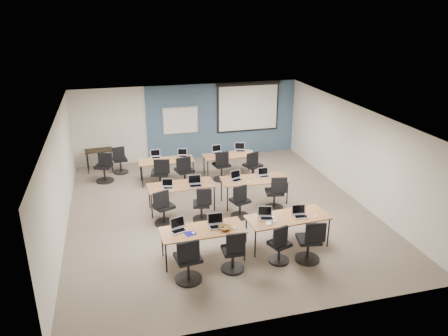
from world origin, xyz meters
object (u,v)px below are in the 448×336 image
object	(u,v)px
task_chair_11	(253,169)
spare_chair_b	(105,169)
laptop_3	(300,214)
task_chair_10	(222,168)
training_table_back_left	(166,161)
whiteboard	(180,121)
laptop_2	(266,215)
task_chair_7	(275,196)
task_chair_0	(188,264)
laptop_8	(156,156)
task_chair_6	(240,204)
laptop_6	(236,178)
laptop_10	(217,151)
task_chair_5	(202,207)
laptop_0	(178,227)
task_chair_1	(233,255)
task_chair_4	(163,210)
laptop_7	(264,174)
task_chair_2	(279,247)
training_table_mid_right	(254,180)
training_table_back_right	(229,156)
laptop_1	(216,223)
laptop_4	(168,186)
task_chair_3	(310,244)
task_chair_8	(161,177)
training_table_front_right	(288,218)
training_table_mid_left	(181,186)
laptop_11	(240,149)
laptop_9	(183,154)
task_chair_9	(184,174)
spare_chair_a	(120,162)
training_table_front_left	(203,231)
utility_table	(99,153)
projector_screen	(248,105)

from	to	relation	value
task_chair_11	spare_chair_b	size ratio (longest dim) A/B	0.99
laptop_3	task_chair_10	world-z (taller)	task_chair_10
training_table_back_left	whiteboard	bearing A→B (deg)	69.12
laptop_2	task_chair_7	world-z (taller)	task_chair_7
task_chair_0	laptop_8	xyz separation A→B (m)	(0.01, 5.77, 0.36)
laptop_3	task_chair_6	world-z (taller)	laptop_3
laptop_6	laptop_10	world-z (taller)	same
task_chair_5	task_chair_10	size ratio (longest dim) A/B	0.95
task_chair_5	laptop_8	xyz separation A→B (m)	(-0.82, 3.23, 0.39)
laptop_0	laptop_2	size ratio (longest dim) A/B	1.02
task_chair_1	task_chair_10	distance (m)	5.07
whiteboard	laptop_8	bearing A→B (deg)	-123.57
task_chair_4	laptop_7	world-z (taller)	task_chair_4
laptop_0	task_chair_6	xyz separation A→B (m)	(1.88, 1.57, -0.39)
task_chair_2	spare_chair_b	xyz separation A→B (m)	(-3.66, 5.72, 0.04)
training_table_mid_right	task_chair_5	size ratio (longest dim) A/B	1.94
task_chair_7	task_chair_1	bearing A→B (deg)	-116.63
training_table_back_right	laptop_1	size ratio (longest dim) A/B	4.62
task_chair_10	laptop_4	bearing A→B (deg)	-146.20
task_chair_3	task_chair_8	xyz separation A→B (m)	(-2.68, 4.75, 0.01)
training_table_front_right	training_table_mid_left	bearing A→B (deg)	126.07
training_table_back_right	task_chair_4	bearing A→B (deg)	-133.74
training_table_back_left	laptop_6	world-z (taller)	laptop_6
training_table_mid_left	training_table_back_left	world-z (taller)	same
task_chair_2	laptop_11	size ratio (longest dim) A/B	2.72
laptop_1	task_chair_7	size ratio (longest dim) A/B	0.36
laptop_0	laptop_8	world-z (taller)	laptop_0
laptop_3	training_table_mid_left	bearing A→B (deg)	141.34
laptop_8	laptop_9	size ratio (longest dim) A/B	1.01
task_chair_9	task_chair_2	bearing A→B (deg)	-88.71
laptop_8	laptop_11	world-z (taller)	laptop_11
task_chair_11	spare_chair_a	distance (m)	4.42
task_chair_8	laptop_10	size ratio (longest dim) A/B	3.18
whiteboard	task_chair_5	size ratio (longest dim) A/B	1.33
laptop_4	task_chair_4	world-z (taller)	task_chair_4
task_chair_8	task_chair_3	bearing A→B (deg)	-49.88
training_table_front_left	task_chair_3	xyz separation A→B (m)	(2.24, -0.71, -0.26)
training_table_back_right	training_table_back_left	bearing A→B (deg)	177.24
laptop_4	task_chair_11	xyz separation A→B (m)	(2.90, 1.53, -0.36)
training_table_mid_right	task_chair_2	world-z (taller)	task_chair_2
laptop_2	task_chair_0	bearing A→B (deg)	-138.17
whiteboard	utility_table	world-z (taller)	whiteboard
training_table_front_right	laptop_6	bearing A→B (deg)	98.25
task_chair_3	laptop_11	xyz separation A→B (m)	(0.10, 5.65, 0.37)
task_chair_9	laptop_11	distance (m)	2.26
laptop_8	task_chair_9	bearing A→B (deg)	-47.25
projector_screen	laptop_1	bearing A→B (deg)	-113.20
whiteboard	task_chair_11	xyz separation A→B (m)	(1.84, -2.64, -1.03)
training_table_front_right	laptop_9	xyz separation A→B (m)	(-1.64, 4.79, 0.10)
laptop_10	task_chair_6	bearing A→B (deg)	-104.18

